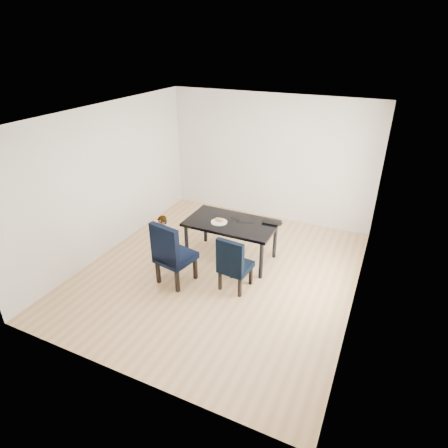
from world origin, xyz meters
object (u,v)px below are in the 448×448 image
at_px(child, 163,240).
at_px(chair_right, 236,262).
at_px(chair_left, 176,252).
at_px(dining_table, 231,240).
at_px(laptop, 273,222).
at_px(plate, 219,222).

bearing_deg(child, chair_right, 13.73).
distance_m(chair_left, chair_right, 1.00).
distance_m(dining_table, laptop, 0.84).
distance_m(child, laptop, 1.98).
relative_size(plate, laptop, 0.81).
bearing_deg(plate, dining_table, 28.64).
bearing_deg(chair_left, plate, 80.55).
xyz_separation_m(dining_table, child, (-1.03, -0.65, 0.09)).
xyz_separation_m(child, plate, (0.84, 0.55, 0.29)).
relative_size(dining_table, chair_right, 1.67).
distance_m(plate, laptop, 0.96).
distance_m(chair_left, laptop, 1.81).
height_order(child, plate, child).
distance_m(chair_left, child, 0.64).
distance_m(chair_right, child, 1.47).
xyz_separation_m(chair_right, laptop, (0.25, 1.08, 0.29)).
relative_size(chair_left, child, 1.21).
bearing_deg(chair_left, chair_right, 25.50).
xyz_separation_m(chair_right, child, (-1.46, 0.13, -0.01)).
bearing_deg(chair_left, dining_table, 73.60).
relative_size(dining_table, child, 1.72).
bearing_deg(dining_table, chair_left, -117.29).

